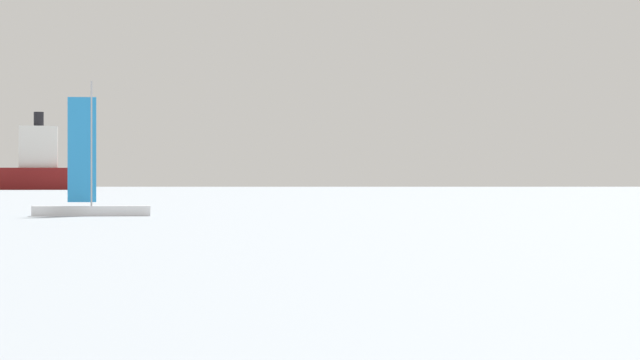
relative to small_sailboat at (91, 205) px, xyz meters
The scene contains 1 object.
small_sailboat is the anchor object (origin of this frame).
Camera 1 is at (-5.51, -10.00, 2.82)m, focal length 80.15 mm.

